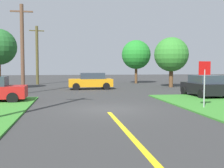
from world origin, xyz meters
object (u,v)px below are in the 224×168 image
Objects in this scene: utility_pole_mid at (22,48)px; oak_tree_right at (136,55)px; car_on_crossroad at (204,86)px; utility_pole_far at (37,55)px; pine_tree_center at (171,55)px; stop_sign at (205,76)px; car_approaching_junction at (91,81)px.

oak_tree_right is (12.64, 12.22, 0.04)m from utility_pole_mid.
utility_pole_far is at bearing 38.30° from car_on_crossroad.
car_on_crossroad is 0.71× the size of oak_tree_right.
utility_pole_mid is 1.36× the size of pine_tree_center.
car_approaching_junction is (-4.88, 13.67, -0.96)m from stop_sign.
utility_pole_far is 16.36m from pine_tree_center.
stop_sign reaches higher than car_on_crossroad.
pine_tree_center is at bearing -7.80° from car_on_crossroad.
car_approaching_junction is at bearing -128.17° from oak_tree_right.
stop_sign is 22.41m from oak_tree_right.
oak_tree_right is at bearing -103.61° from stop_sign.
oak_tree_right is at bearing 1.35° from utility_pole_far.
pine_tree_center reaches higher than car_on_crossroad.
utility_pole_mid is 15.47m from pine_tree_center.
utility_pole_mid is (-5.91, -3.66, 2.96)m from car_approaching_junction.
car_on_crossroad is at bearing -86.81° from oak_tree_right.
car_on_crossroad is 0.57× the size of utility_pole_far.
utility_pole_mid is at bearing -89.61° from utility_pole_far.
car_on_crossroad is 11.31m from car_approaching_junction.
utility_pole_mid is at bearing -51.73° from stop_sign.
utility_pole_far is 1.34× the size of pine_tree_center.
car_approaching_junction is 0.59× the size of utility_pole_mid.
pine_tree_center is at bearing -25.55° from utility_pole_far.
car_approaching_junction is 0.80× the size of pine_tree_center.
car_approaching_junction is at bearing -54.07° from utility_pole_far.
oak_tree_right is at bearing -129.47° from car_approaching_junction.
car_approaching_junction is at bearing 41.50° from car_on_crossroad.
stop_sign is 0.44× the size of oak_tree_right.
oak_tree_right reaches higher than pine_tree_center.
utility_pole_far reaches higher than car_approaching_junction.
stop_sign is 0.35× the size of utility_pole_far.
stop_sign is 0.35× the size of utility_pole_mid.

